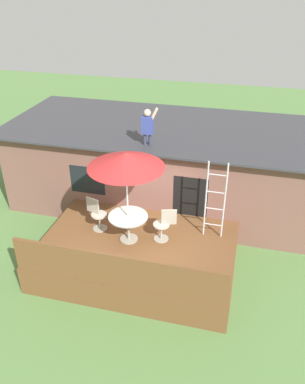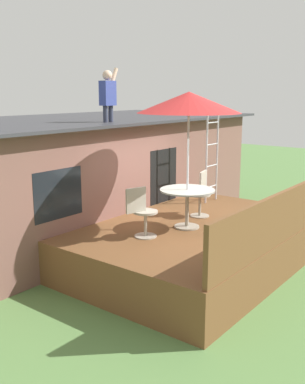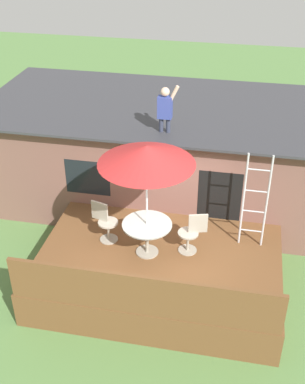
# 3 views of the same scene
# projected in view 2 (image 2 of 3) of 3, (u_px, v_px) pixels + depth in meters

# --- Properties ---
(ground_plane) EXTENTS (40.00, 40.00, 0.00)m
(ground_plane) POSITION_uv_depth(u_px,v_px,m) (195.00, 263.00, 8.98)
(ground_plane) COLOR #567F42
(house) EXTENTS (10.50, 4.50, 2.72)m
(house) POSITION_uv_depth(u_px,v_px,m) (70.00, 176.00, 10.84)
(house) COLOR brown
(house) RESTS_ON ground
(deck) EXTENTS (5.11, 3.56, 0.80)m
(deck) POSITION_uv_depth(u_px,v_px,m) (195.00, 244.00, 8.89)
(deck) COLOR brown
(deck) RESTS_ON ground
(deck_railing) EXTENTS (5.01, 0.08, 0.90)m
(deck_railing) POSITION_uv_depth(u_px,v_px,m) (282.00, 217.00, 7.67)
(deck_railing) COLOR brown
(deck_railing) RESTS_ON deck
(patio_table) EXTENTS (1.04, 1.04, 0.74)m
(patio_table) POSITION_uv_depth(u_px,v_px,m) (187.00, 198.00, 8.49)
(patio_table) COLOR #A59E8C
(patio_table) RESTS_ON deck
(patio_umbrella) EXTENTS (1.90, 1.90, 2.54)m
(patio_umbrella) POSITION_uv_depth(u_px,v_px,m) (189.00, 103.00, 8.10)
(patio_umbrella) COLOR silver
(patio_umbrella) RESTS_ON deck
(step_ladder) EXTENTS (0.52, 0.04, 2.20)m
(step_ladder) POSITION_uv_depth(u_px,v_px,m) (212.00, 155.00, 10.47)
(step_ladder) COLOR silver
(step_ladder) RESTS_ON deck
(person_figure) EXTENTS (0.47, 0.20, 1.11)m
(person_figure) POSITION_uv_depth(u_px,v_px,m) (108.00, 92.00, 9.27)
(person_figure) COLOR #33384C
(person_figure) RESTS_ON house
(patio_chair_left) EXTENTS (0.61, 0.44, 0.92)m
(patio_chair_left) POSITION_uv_depth(u_px,v_px,m) (142.00, 213.00, 7.92)
(patio_chair_left) COLOR #A59E8C
(patio_chair_left) RESTS_ON deck
(patio_chair_right) EXTENTS (0.61, 0.44, 0.92)m
(patio_chair_right) POSITION_uv_depth(u_px,v_px,m) (201.00, 194.00, 9.36)
(patio_chair_right) COLOR #A59E8C
(patio_chair_right) RESTS_ON deck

